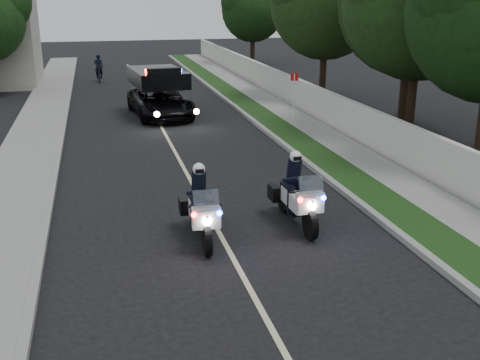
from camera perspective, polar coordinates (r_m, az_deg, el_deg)
name	(u,v)px	position (r m, az deg, el deg)	size (l,w,h in m)	color
ground	(215,226)	(14.46, -2.46, -4.54)	(120.00, 120.00, 0.00)	black
curb_right	(262,127)	(24.67, 2.16, 5.21)	(0.20, 60.00, 0.15)	gray
grass_verge	(277,127)	(24.87, 3.71, 5.29)	(1.20, 60.00, 0.16)	#193814
sidewalk_right	(306,125)	(25.29, 6.53, 5.43)	(1.40, 60.00, 0.16)	gray
property_wall	(328,109)	(25.52, 8.71, 6.99)	(0.22, 60.00, 1.50)	beige
curb_left	(61,139)	(23.77, -17.24, 3.91)	(0.20, 60.00, 0.15)	gray
sidewalk_left	(32,140)	(23.86, -19.87, 3.70)	(2.00, 60.00, 0.16)	gray
lane_marking	(166,135)	(23.89, -7.36, 4.47)	(0.12, 50.00, 0.01)	#BFB78C
police_moto_left	(201,239)	(13.75, -3.84, -5.80)	(0.75, 2.15, 1.83)	silver
police_moto_right	(296,224)	(14.61, 5.53, -4.37)	(0.77, 2.21, 1.88)	silver
police_suv	(161,116)	(27.54, -7.82, 6.25)	(2.41, 5.20, 2.53)	black
bicycle	(100,82)	(39.29, -13.69, 9.42)	(0.54, 1.54, 0.81)	black
cyclist	(100,82)	(39.29, -13.69, 9.42)	(0.56, 0.37, 1.55)	black
sign_post	(293,120)	(26.54, 5.28, 5.90)	(0.34, 0.34, 2.20)	#A2240B
tree_right_a	(477,163)	(21.33, 22.40, 1.57)	(5.75, 5.75, 9.59)	#153310
tree_right_b	(408,133)	(24.91, 16.30, 4.44)	(6.08, 6.08, 10.14)	#1E3D14
tree_right_c	(401,127)	(26.03, 15.59, 5.07)	(5.97, 5.97, 9.95)	black
tree_right_d	(322,98)	(32.33, 8.07, 7.98)	(5.82, 5.82, 9.70)	#213F15
tree_right_e	(252,65)	(47.57, 1.23, 11.33)	(4.90, 4.90, 8.17)	#163510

